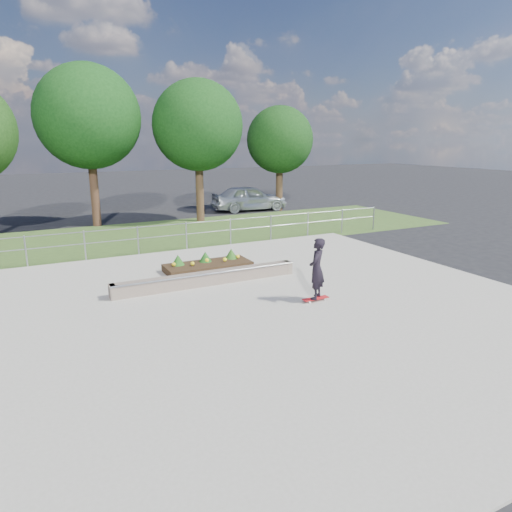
{
  "coord_description": "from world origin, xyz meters",
  "views": [
    {
      "loc": [
        -5.81,
        -10.35,
        4.49
      ],
      "look_at": [
        0.2,
        1.5,
        1.1
      ],
      "focal_mm": 32.0,
      "sensor_mm": 36.0,
      "label": 1
    }
  ],
  "objects": [
    {
      "name": "tree_mid_left",
      "position": [
        -2.5,
        15.0,
        5.61
      ],
      "size": [
        5.25,
        5.25,
        8.25
      ],
      "color": "#321D14",
      "rests_on": "ground"
    },
    {
      "name": "grass_verge",
      "position": [
        0.0,
        11.0,
        0.01
      ],
      "size": [
        30.0,
        8.0,
        0.02
      ],
      "primitive_type": "cube",
      "color": "#2F491D",
      "rests_on": "ground"
    },
    {
      "name": "planter_bed",
      "position": [
        -0.35,
        4.17,
        0.24
      ],
      "size": [
        3.0,
        1.2,
        0.61
      ],
      "color": "black",
      "rests_on": "concrete_slab"
    },
    {
      "name": "skateboarder",
      "position": [
        1.23,
        -0.22,
        1.0
      ],
      "size": [
        0.8,
        0.73,
        1.81
      ],
      "color": "white",
      "rests_on": "concrete_slab"
    },
    {
      "name": "parked_car",
      "position": [
        7.21,
        16.3,
        0.83
      ],
      "size": [
        5.01,
        2.38,
        1.66
      ],
      "primitive_type": "imported",
      "rotation": [
        0.0,
        0.0,
        1.48
      ],
      "color": "#AAAFB4",
      "rests_on": "ground"
    },
    {
      "name": "concrete_slab",
      "position": [
        0.0,
        0.0,
        0.03
      ],
      "size": [
        15.0,
        15.0,
        0.06
      ],
      "primitive_type": "cube",
      "color": "gray",
      "rests_on": "ground"
    },
    {
      "name": "tree_far_right",
      "position": [
        9.0,
        15.5,
        4.48
      ],
      "size": [
        4.2,
        4.2,
        6.6
      ],
      "color": "#312013",
      "rests_on": "ground"
    },
    {
      "name": "tree_mid_right",
      "position": [
        3.0,
        14.0,
        5.23
      ],
      "size": [
        4.9,
        4.9,
        7.7
      ],
      "color": "#332114",
      "rests_on": "ground"
    },
    {
      "name": "grind_ledge",
      "position": [
        -0.96,
        2.58,
        0.26
      ],
      "size": [
        6.0,
        0.44,
        0.43
      ],
      "color": "brown",
      "rests_on": "concrete_slab"
    },
    {
      "name": "fence",
      "position": [
        0.0,
        7.5,
        0.77
      ],
      "size": [
        20.06,
        0.06,
        1.2
      ],
      "color": "gray",
      "rests_on": "ground"
    },
    {
      "name": "ground",
      "position": [
        0.0,
        0.0,
        0.0
      ],
      "size": [
        120.0,
        120.0,
        0.0
      ],
      "primitive_type": "plane",
      "color": "black",
      "rests_on": "ground"
    }
  ]
}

